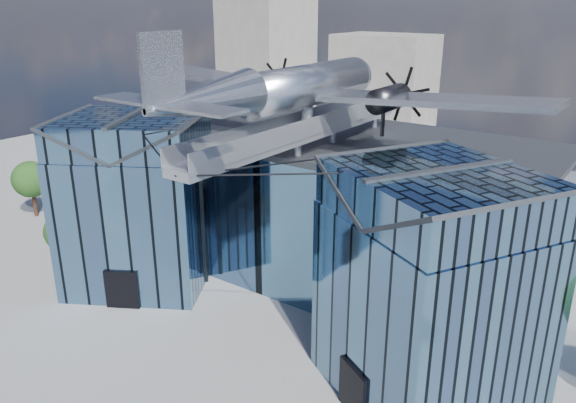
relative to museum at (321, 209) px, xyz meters
The scene contains 5 objects.
ground_plane 8.03m from the museum, 90.00° to the right, with size 120.00×120.00×0.00m, color gray.
museum is the anchor object (origin of this frame).
bg_towers 44.92m from the museum, 88.14° to the left, with size 77.00×24.50×26.00m.
tree_plaza_w 18.48m from the museum, 149.77° to the right, with size 3.25×3.25×4.66m.
tree_side_w 28.72m from the museum, behind, with size 3.73×3.73×5.20m.
Camera 1 is at (18.85, -24.23, 18.85)m, focal length 35.00 mm.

